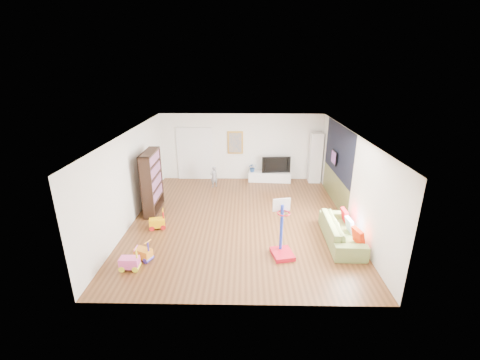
{
  "coord_description": "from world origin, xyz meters",
  "views": [
    {
      "loc": [
        0.17,
        -8.92,
        4.54
      ],
      "look_at": [
        0.0,
        0.4,
        1.15
      ],
      "focal_mm": 24.0,
      "sensor_mm": 36.0,
      "label": 1
    }
  ],
  "objects_px": {
    "media_console": "(269,177)",
    "basketball_hoop": "(284,230)",
    "bookshelf": "(152,182)",
    "sofa": "(342,231)"
  },
  "relations": [
    {
      "from": "media_console",
      "to": "basketball_hoop",
      "type": "relative_size",
      "value": 1.15
    },
    {
      "from": "media_console",
      "to": "sofa",
      "type": "height_order",
      "value": "sofa"
    },
    {
      "from": "media_console",
      "to": "bookshelf",
      "type": "xyz_separation_m",
      "value": [
        -3.96,
        -2.84,
        0.8
      ]
    },
    {
      "from": "bookshelf",
      "to": "sofa",
      "type": "xyz_separation_m",
      "value": [
        5.57,
        -1.86,
        -0.69
      ]
    },
    {
      "from": "media_console",
      "to": "basketball_hoop",
      "type": "xyz_separation_m",
      "value": [
        -0.05,
        -5.43,
        0.54
      ]
    },
    {
      "from": "media_console",
      "to": "basketball_hoop",
      "type": "bearing_deg",
      "value": -86.66
    },
    {
      "from": "basketball_hoop",
      "to": "sofa",
      "type": "bearing_deg",
      "value": 11.45
    },
    {
      "from": "bookshelf",
      "to": "basketball_hoop",
      "type": "distance_m",
      "value": 4.7
    },
    {
      "from": "sofa",
      "to": "basketball_hoop",
      "type": "distance_m",
      "value": 1.86
    },
    {
      "from": "bookshelf",
      "to": "sofa",
      "type": "relative_size",
      "value": 0.95
    }
  ]
}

